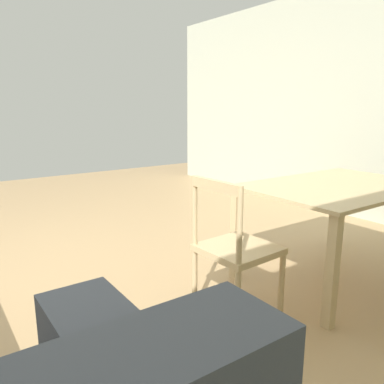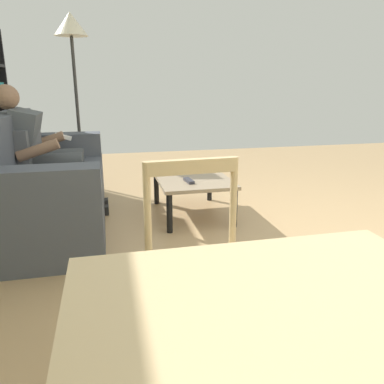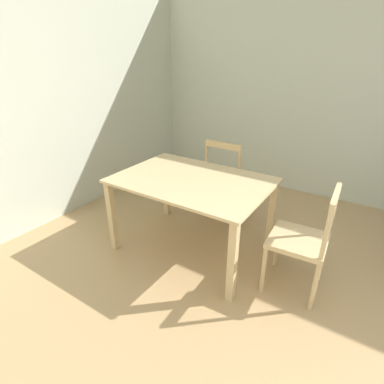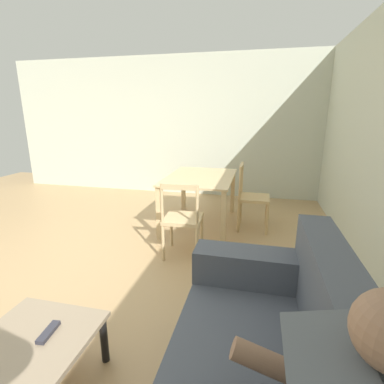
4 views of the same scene
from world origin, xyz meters
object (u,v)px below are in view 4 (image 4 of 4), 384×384
(tv_remote, at_px, (48,332))
(dining_chair_near_wall, at_px, (252,197))
(dining_chair_facing_couch, at_px, (183,219))
(coffee_table, at_px, (16,362))
(dining_table, at_px, (200,183))

(tv_remote, bearing_deg, dining_chair_near_wall, 63.24)
(dining_chair_facing_couch, bearing_deg, dining_chair_near_wall, 143.82)
(coffee_table, height_order, dining_table, dining_table)
(dining_chair_near_wall, bearing_deg, tv_remote, -21.06)
(coffee_table, xyz_separation_m, dining_table, (-2.95, 0.40, 0.31))
(coffee_table, bearing_deg, dining_chair_near_wall, 158.91)
(tv_remote, height_order, dining_table, dining_table)
(tv_remote, height_order, dining_chair_near_wall, dining_chair_near_wall)
(dining_table, bearing_deg, dining_chair_near_wall, 90.01)
(dining_table, relative_size, dining_chair_facing_couch, 1.52)
(coffee_table, height_order, tv_remote, tv_remote)
(dining_chair_near_wall, distance_m, dining_chair_facing_couch, 1.25)
(tv_remote, xyz_separation_m, dining_chair_facing_couch, (-1.77, 0.33, 0.07))
(coffee_table, xyz_separation_m, dining_chair_facing_couch, (-1.94, 0.40, 0.13))
(coffee_table, xyz_separation_m, dining_chair_near_wall, (-2.95, 1.14, 0.14))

